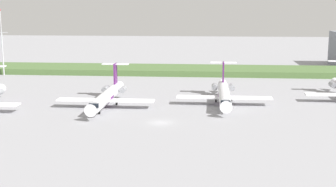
% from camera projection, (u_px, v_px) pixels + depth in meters
% --- Properties ---
extents(ground_plane, '(500.00, 500.00, 0.00)m').
position_uv_depth(ground_plane, '(173.00, 95.00, 125.23)').
color(ground_plane, '#939399').
extents(grass_berm, '(320.00, 20.00, 1.95)m').
position_uv_depth(grass_berm, '(182.00, 70.00, 167.19)').
color(grass_berm, '#4C6B38').
rests_on(grass_berm, ground).
extents(regional_jet_third, '(22.81, 31.00, 9.00)m').
position_uv_depth(regional_jet_third, '(107.00, 96.00, 110.88)').
color(regional_jet_third, white).
rests_on(regional_jet_third, ground).
extents(regional_jet_fourth, '(22.81, 31.00, 9.00)m').
position_uv_depth(regional_jet_fourth, '(224.00, 93.00, 114.14)').
color(regional_jet_fourth, white).
rests_on(regional_jet_fourth, ground).
extents(antenna_mast, '(4.40, 0.50, 22.34)m').
position_uv_depth(antenna_mast, '(2.00, 48.00, 159.97)').
color(antenna_mast, '#B2B2B7').
rests_on(antenna_mast, ground).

